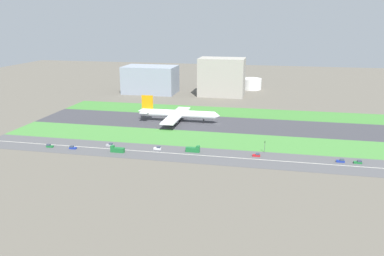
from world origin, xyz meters
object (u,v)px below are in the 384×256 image
at_px(car_5, 50,146).
at_px(car_4, 110,145).
at_px(truck_1, 193,149).
at_px(truck_0, 117,150).
at_px(car_2, 257,155).
at_px(hangar_building, 222,77).
at_px(airliner, 177,114).
at_px(car_3, 73,148).
at_px(fuel_tank_west, 251,84).
at_px(traffic_light, 265,146).
at_px(car_0, 341,161).
at_px(car_6, 158,148).
at_px(terminal_building, 150,80).
at_px(car_1, 358,162).

height_order(car_5, car_4, same).
bearing_deg(truck_1, car_4, 180.00).
xyz_separation_m(truck_0, car_2, (81.84, 10.00, -0.75)).
bearing_deg(hangar_building, truck_1, -87.19).
distance_m(airliner, car_3, 90.60).
bearing_deg(car_4, airliner, 69.33).
bearing_deg(fuel_tank_west, truck_1, -94.64).
bearing_deg(traffic_light, car_4, -175.18).
height_order(car_0, car_6, same).
bearing_deg(car_2, car_4, 180.00).
bearing_deg(terminal_building, truck_0, -77.93).
xyz_separation_m(airliner, car_2, (65.14, -68.00, -5.31)).
xyz_separation_m(car_0, terminal_building, (-169.08, 182.00, 13.34)).
height_order(airliner, car_5, airliner).
relative_size(car_4, car_2, 1.00).
bearing_deg(car_5, car_3, -180.00).
bearing_deg(car_2, truck_1, -180.00).
bearing_deg(car_4, terminal_building, 100.01).
xyz_separation_m(car_1, truck_0, (-137.14, -10.00, 0.75)).
height_order(terminal_building, fuel_tank_west, terminal_building).
bearing_deg(car_4, truck_1, -0.00).
height_order(car_6, car_4, same).
relative_size(car_5, truck_0, 0.52).
bearing_deg(car_6, car_3, -168.94).
bearing_deg(car_1, fuel_tank_west, 108.16).
relative_size(car_5, terminal_building, 0.08).
bearing_deg(truck_0, terminal_building, -77.93).
xyz_separation_m(car_1, car_6, (-115.05, 0.00, 0.00)).
xyz_separation_m(car_0, car_6, (-105.92, 0.00, 0.00)).
distance_m(car_5, hangar_building, 208.79).
xyz_separation_m(airliner, terminal_building, (-57.77, 114.00, 8.03)).
distance_m(car_6, truck_0, 24.26).
relative_size(car_0, car_4, 1.00).
relative_size(car_3, hangar_building, 0.10).
xyz_separation_m(car_6, car_3, (-51.17, -10.00, 0.00)).
bearing_deg(car_0, airliner, 148.58).
distance_m(airliner, car_4, 72.87).
bearing_deg(car_3, truck_1, -172.23).
height_order(car_0, fuel_tank_west, fuel_tank_west).
bearing_deg(car_4, car_6, 0.00).
distance_m(car_0, fuel_tank_west, 236.28).
relative_size(airliner, car_6, 14.77).
xyz_separation_m(car_2, fuel_tank_west, (-19.18, 227.00, 5.15)).
bearing_deg(terminal_building, airliner, -63.13).
xyz_separation_m(car_1, traffic_light, (-51.19, 7.99, 3.37)).
height_order(truck_0, terminal_building, terminal_building).
height_order(car_1, hangar_building, hangar_building).
distance_m(car_4, terminal_building, 185.29).
bearing_deg(car_6, car_1, 0.00).
relative_size(car_0, truck_0, 0.52).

